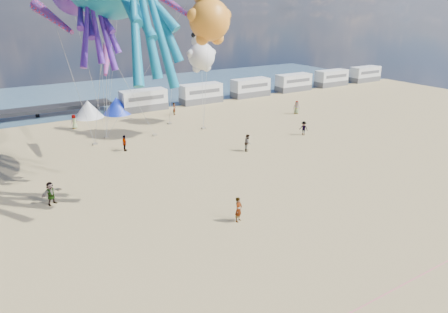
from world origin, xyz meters
TOP-DOWN VIEW (x-y plane):
  - ground at (0.00, 0.00)m, footprint 120.00×120.00m
  - water at (0.00, 55.00)m, footprint 120.00×120.00m
  - motorhome_0 at (6.00, 40.00)m, footprint 6.60×2.50m
  - motorhome_1 at (15.50, 40.00)m, footprint 6.60×2.50m
  - motorhome_2 at (25.00, 40.00)m, footprint 6.60×2.50m
  - motorhome_3 at (34.50, 40.00)m, footprint 6.60×2.50m
  - motorhome_4 at (44.00, 40.00)m, footprint 6.60×2.50m
  - motorhome_5 at (53.50, 40.00)m, footprint 6.60×2.50m
  - tent_white at (-2.00, 40.00)m, footprint 4.00×4.00m
  - tent_blue at (2.00, 40.00)m, footprint 4.00×4.00m
  - rope_line at (0.00, -5.00)m, footprint 34.00×0.03m
  - standing_person at (-0.11, 5.46)m, footprint 0.79×0.69m
  - beachgoer_0 at (-4.84, 35.43)m, footprint 0.78×0.67m
  - beachgoer_1 at (8.85, 17.32)m, footprint 1.02×1.05m
  - beachgoer_2 at (17.68, 18.54)m, footprint 0.91×0.99m
  - beachgoer_3 at (-2.18, 24.03)m, footprint 1.16×1.27m
  - beachgoer_4 at (-10.85, 15.06)m, footprint 1.16×0.86m
  - beachgoer_5 at (8.67, 35.23)m, footprint 1.36×1.59m
  - beachgoer_6 at (23.73, 26.75)m, footprint 0.80×0.78m
  - sandbag_a at (-4.39, 27.64)m, footprint 0.50×0.35m
  - sandbag_b at (2.51, 27.38)m, footprint 0.50×0.35m
  - sandbag_c at (8.77, 26.88)m, footprint 0.50×0.35m
  - sandbag_d at (6.05, 31.11)m, footprint 0.50×0.35m
  - sandbag_e at (-2.59, 29.39)m, footprint 0.50×0.35m
  - kite_panda at (10.21, 29.74)m, footprint 4.37×4.16m
  - kite_teddy_orange at (8.18, 23.97)m, footprint 5.56×5.25m
  - windsock_left at (-7.38, 24.50)m, footprint 2.94×6.37m
  - windsock_mid at (5.65, 26.65)m, footprint 2.97×6.31m
  - windsock_right at (-3.10, 24.34)m, footprint 2.61×4.85m

SIDE VIEW (x-z plane):
  - ground at x=0.00m, z-range 0.00..0.00m
  - water at x=0.00m, z-range 0.02..0.02m
  - rope_line at x=0.00m, z-range 0.00..0.04m
  - sandbag_a at x=-4.39m, z-range 0.00..0.22m
  - sandbag_b at x=2.51m, z-range 0.00..0.22m
  - sandbag_c at x=8.77m, z-range 0.00..0.22m
  - sandbag_d at x=6.05m, z-range 0.00..0.22m
  - sandbag_e at x=-2.59m, z-range 0.00..0.22m
  - beachgoer_2 at x=17.68m, z-range 0.00..1.65m
  - beachgoer_3 at x=-2.18m, z-range 0.00..1.71m
  - beachgoer_5 at x=8.67m, z-range 0.00..1.72m
  - beachgoer_0 at x=-4.84m, z-range 0.00..1.80m
  - beachgoer_1 at x=8.85m, z-range 0.00..1.82m
  - standing_person at x=-0.11m, z-range 0.00..1.83m
  - beachgoer_4 at x=-10.85m, z-range 0.00..1.83m
  - beachgoer_6 at x=23.73m, z-range 0.00..1.85m
  - tent_white at x=-2.00m, z-range 0.00..2.40m
  - tent_blue at x=2.00m, z-range 0.00..2.40m
  - motorhome_0 at x=6.00m, z-range 0.00..3.00m
  - motorhome_1 at x=15.50m, z-range 0.00..3.00m
  - motorhome_2 at x=25.00m, z-range 0.00..3.00m
  - motorhome_3 at x=34.50m, z-range 0.00..3.00m
  - motorhome_4 at x=44.00m, z-range 0.00..3.00m
  - motorhome_5 at x=53.50m, z-range 0.00..3.00m
  - kite_panda at x=10.21m, z-range 5.64..11.37m
  - windsock_right at x=-3.10m, z-range 7.01..11.87m
  - kite_teddy_orange at x=8.18m, z-range 9.15..16.72m
  - windsock_left at x=-7.38m, z-range 10.10..16.43m
  - windsock_mid at x=5.65m, z-range 11.03..17.35m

